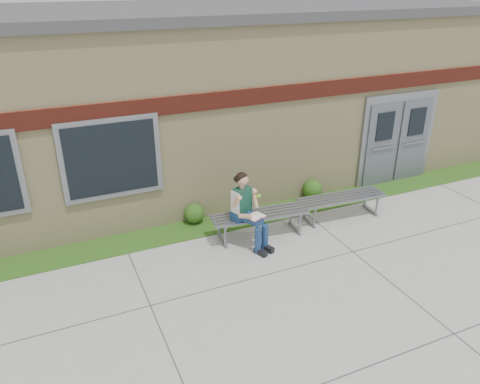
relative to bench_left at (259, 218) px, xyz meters
name	(u,v)px	position (x,y,z in m)	size (l,w,h in m)	color
ground	(324,278)	(0.39, -1.80, -0.40)	(80.00, 80.00, 0.00)	#9E9E99
grass_strip	(259,215)	(0.39, 0.80, -0.39)	(16.00, 0.80, 0.02)	#305316
school_building	(204,90)	(0.39, 4.18, 1.70)	(16.20, 6.22, 4.20)	beige
bench_left	(259,218)	(0.00, 0.00, 0.00)	(2.03, 0.74, 0.52)	slate
bench_right	(342,201)	(2.00, 0.00, -0.01)	(1.98, 0.67, 0.51)	slate
girl	(248,209)	(-0.37, -0.22, 0.39)	(0.67, 0.94, 1.51)	navy
shrub_mid	(194,213)	(-1.04, 1.05, -0.16)	(0.43, 0.43, 0.43)	#305316
shrub_east	(313,189)	(1.92, 1.05, -0.14)	(0.47, 0.47, 0.47)	#305316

